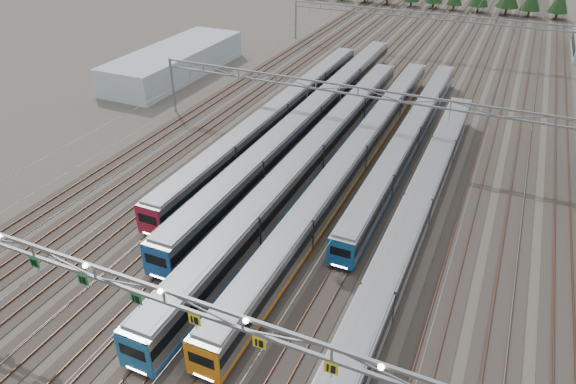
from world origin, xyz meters
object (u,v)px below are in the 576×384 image
at_px(gantry_near, 162,300).
at_px(west_shed, 175,62).
at_px(train_b, 311,117).
at_px(train_e, 409,137).
at_px(train_f, 416,211).
at_px(train_a, 279,114).
at_px(gantry_mid, 357,98).
at_px(train_d, 355,157).
at_px(gantry_far, 429,21).
at_px(train_c, 312,157).

height_order(gantry_near, west_shed, gantry_near).
distance_m(train_b, train_e, 13.50).
bearing_deg(train_f, train_e, 104.98).
distance_m(train_a, gantry_mid, 12.08).
bearing_deg(west_shed, train_e, -16.13).
distance_m(train_d, west_shed, 45.11).
bearing_deg(gantry_near, gantry_mid, 89.93).
height_order(train_b, west_shed, west_shed).
relative_size(train_e, gantry_far, 0.94).
height_order(train_f, west_shed, west_shed).
bearing_deg(west_shed, gantry_near, -55.30).
bearing_deg(train_b, gantry_mid, -12.23).
xyz_separation_m(train_b, west_shed, (-30.85, 12.65, 0.16)).
bearing_deg(train_f, west_shed, 148.75).
height_order(train_b, train_e, train_b).
bearing_deg(gantry_near, train_a, 105.32).
bearing_deg(gantry_far, train_a, -104.27).
distance_m(train_a, west_shed, 29.54).
bearing_deg(west_shed, gantry_mid, -20.57).
bearing_deg(west_shed, train_c, -33.55).
distance_m(train_c, gantry_mid, 10.49).
xyz_separation_m(train_b, train_f, (18.00, -17.00, -0.10)).
bearing_deg(train_b, gantry_far, 81.19).
bearing_deg(train_f, train_a, 144.06).
relative_size(train_b, train_e, 1.30).
relative_size(gantry_far, west_shed, 1.88).
distance_m(train_b, west_shed, 33.35).
bearing_deg(train_e, gantry_far, 98.78).
height_order(train_e, gantry_near, gantry_near).
relative_size(train_b, train_c, 1.07).
bearing_deg(gantry_far, train_d, -87.52).
distance_m(train_f, gantry_mid, 19.67).
bearing_deg(gantry_far, gantry_near, -90.03).
bearing_deg(gantry_mid, gantry_near, -90.07).
bearing_deg(train_d, train_c, -152.72).
xyz_separation_m(train_a, train_b, (4.50, 0.69, 0.08)).
distance_m(train_c, gantry_far, 54.54).
height_order(train_b, train_c, train_b).
bearing_deg(train_c, train_d, 27.28).
bearing_deg(train_a, train_b, 8.69).
distance_m(train_b, gantry_mid, 8.10).
xyz_separation_m(train_c, gantry_near, (2.20, -30.79, 4.94)).
bearing_deg(gantry_far, train_c, -92.37).
distance_m(gantry_near, gantry_mid, 40.12).
relative_size(train_c, west_shed, 2.14).
xyz_separation_m(train_c, gantry_far, (2.25, 54.33, 4.24)).
height_order(train_c, gantry_near, gantry_near).
height_order(train_a, train_e, train_a).
xyz_separation_m(train_e, gantry_near, (-6.80, -41.40, 5.20)).
height_order(train_d, gantry_far, gantry_far).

